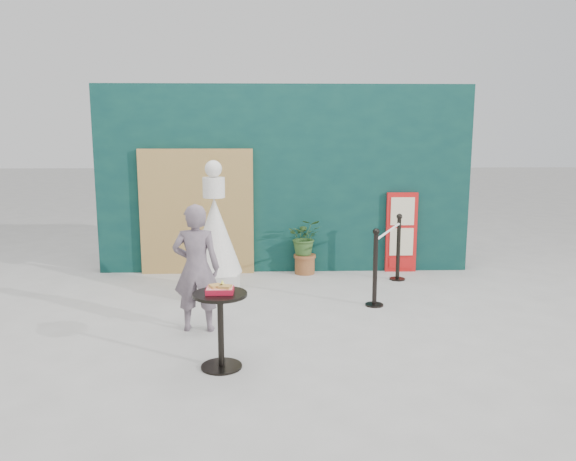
% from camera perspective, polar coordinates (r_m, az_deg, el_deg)
% --- Properties ---
extents(ground, '(60.00, 60.00, 0.00)m').
position_cam_1_polar(ground, '(6.36, 0.35, -10.80)').
color(ground, '#ADAAA5').
rests_on(ground, ground).
extents(back_wall, '(6.00, 0.30, 3.00)m').
position_cam_1_polar(back_wall, '(9.13, -0.39, 5.22)').
color(back_wall, '#0A2D2D').
rests_on(back_wall, ground).
extents(bamboo_fence, '(1.80, 0.08, 2.00)m').
position_cam_1_polar(bamboo_fence, '(9.05, -9.26, 1.86)').
color(bamboo_fence, tan).
rests_on(bamboo_fence, ground).
extents(woman, '(0.55, 0.37, 1.47)m').
position_cam_1_polar(woman, '(6.46, -9.30, -3.78)').
color(woman, slate).
rests_on(woman, ground).
extents(menu_board, '(0.50, 0.07, 1.30)m').
position_cam_1_polar(menu_board, '(9.29, 11.44, -0.19)').
color(menu_board, red).
rests_on(menu_board, ground).
extents(statue, '(0.74, 0.74, 1.88)m').
position_cam_1_polar(statue, '(7.78, -7.43, -1.13)').
color(statue, silver).
rests_on(statue, ground).
extents(cafe_table, '(0.52, 0.52, 0.75)m').
position_cam_1_polar(cafe_table, '(5.47, -6.87, -8.85)').
color(cafe_table, black).
rests_on(cafe_table, ground).
extents(food_basket, '(0.26, 0.19, 0.11)m').
position_cam_1_polar(food_basket, '(5.39, -6.91, -5.93)').
color(food_basket, '#B7132C').
rests_on(food_basket, cafe_table).
extents(planter, '(0.53, 0.46, 0.90)m').
position_cam_1_polar(planter, '(8.99, 1.72, -1.17)').
color(planter, brown).
rests_on(planter, ground).
extents(stanchion_barrier, '(0.84, 1.54, 1.03)m').
position_cam_1_polar(stanchion_barrier, '(8.10, 10.09, -2.75)').
color(stanchion_barrier, black).
rests_on(stanchion_barrier, ground).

